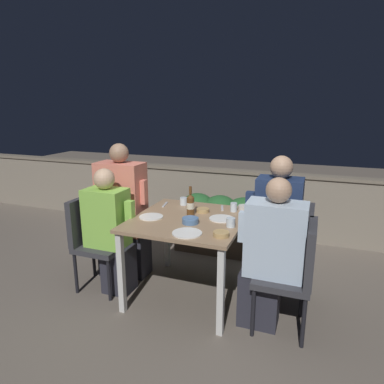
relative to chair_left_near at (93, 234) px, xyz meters
The scene contains 25 objects.
ground_plane 1.07m from the chair_left_near, 10.53° to the left, with size 16.00×16.00×0.00m, color #665B51.
parapet_wall 2.14m from the chair_left_near, 64.63° to the left, with size 9.00×0.18×0.88m.
dining_table 0.94m from the chair_left_near, 10.53° to the left, with size 0.97×1.02×0.76m.
planter_hedge 1.52m from the chair_left_near, 53.18° to the left, with size 1.03×0.47×0.70m.
chair_left_near is the anchor object (origin of this frame).
person_green_blouse 0.21m from the chair_left_near, ahead, with size 0.47×0.26×1.18m.
chair_left_far 0.35m from the chair_left_near, 98.59° to the left, with size 0.43×0.43×0.89m.
person_coral_top 0.40m from the chair_left_near, 67.32° to the left, with size 0.52×0.26×1.37m.
chair_right_near 1.87m from the chair_left_near, ahead, with size 0.43×0.43×0.89m.
person_blue_shirt 1.67m from the chair_left_near, ahead, with size 0.51×0.26×1.22m.
chair_right_far 1.87m from the chair_left_near, 10.98° to the left, with size 0.43×0.43×0.89m.
person_navy_jumper 1.68m from the chair_left_near, 12.25° to the left, with size 0.48×0.26×1.33m.
beer_bottle 0.99m from the chair_left_near, 15.42° to the left, with size 0.07×0.07×0.27m.
plate_0 0.64m from the chair_left_near, ahead, with size 0.21×0.21×0.01m.
plate_1 1.24m from the chair_left_near, 11.33° to the left, with size 0.22×0.22×0.01m.
plate_2 1.08m from the chair_left_near, 10.57° to the right, with size 0.24×0.24×0.01m.
bowl_0 1.07m from the chair_left_near, 21.10° to the left, with size 0.12×0.12×0.04m.
bowl_1 1.01m from the chair_left_near, ahead, with size 0.14×0.14×0.05m.
bowl_2 1.33m from the chair_left_near, ahead, with size 0.13×0.13×0.04m.
bowl_3 1.46m from the chair_left_near, 23.57° to the left, with size 0.11×0.11×0.04m.
glass_cup_0 1.36m from the chair_left_near, 21.77° to the left, with size 0.06×0.06×0.08m.
glass_cup_1 1.35m from the chair_left_near, ahead, with size 0.07×0.07×0.08m.
glass_cup_2 0.93m from the chair_left_near, 36.72° to the left, with size 0.07×0.07×0.08m.
fork_0 0.75m from the chair_left_near, 40.77° to the left, with size 0.05×0.17×0.01m.
fork_1 1.26m from the chair_left_near, 26.39° to the left, with size 0.07×0.17×0.01m.
Camera 1 is at (1.04, -2.70, 1.73)m, focal length 32.00 mm.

